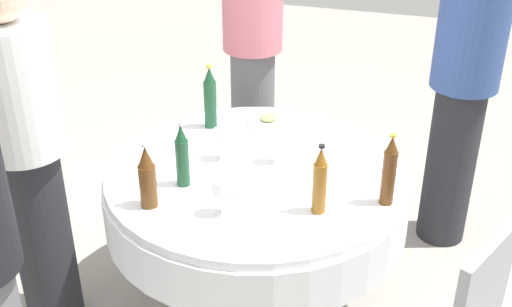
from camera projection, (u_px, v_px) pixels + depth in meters
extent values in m
plane|color=gray|center=(256.00, 298.00, 3.27)|extent=(10.00, 10.00, 0.00)
cylinder|color=white|center=(256.00, 174.00, 2.92)|extent=(1.33, 1.33, 0.04)
cylinder|color=white|center=(256.00, 198.00, 2.98)|extent=(1.36, 1.36, 0.22)
cylinder|color=slate|center=(256.00, 260.00, 3.15)|extent=(0.14, 0.14, 0.48)
cylinder|color=slate|center=(256.00, 296.00, 3.26)|extent=(0.56, 0.56, 0.03)
cylinder|color=#8C5619|center=(319.00, 188.00, 2.57)|extent=(0.06, 0.06, 0.22)
cone|color=#8C5619|center=(321.00, 156.00, 2.50)|extent=(0.05, 0.05, 0.07)
cylinder|color=black|center=(322.00, 146.00, 2.48)|extent=(0.03, 0.03, 0.01)
cylinder|color=#593314|center=(388.00, 178.00, 2.62)|extent=(0.06, 0.06, 0.24)
cone|color=#593314|center=(392.00, 144.00, 2.55)|extent=(0.05, 0.05, 0.07)
cylinder|color=gold|center=(393.00, 136.00, 2.53)|extent=(0.02, 0.02, 0.01)
cylinder|color=#194728|center=(183.00, 163.00, 2.75)|extent=(0.06, 0.06, 0.21)
cone|color=#194728|center=(181.00, 133.00, 2.69)|extent=(0.05, 0.05, 0.07)
cylinder|color=silver|center=(180.00, 124.00, 2.67)|extent=(0.02, 0.02, 0.01)
cylinder|color=#593314|center=(148.00, 186.00, 2.62)|extent=(0.07, 0.07, 0.18)
cone|color=#593314|center=(145.00, 156.00, 2.55)|extent=(0.06, 0.06, 0.09)
cylinder|color=silver|center=(144.00, 145.00, 2.53)|extent=(0.03, 0.03, 0.01)
cylinder|color=#194728|center=(210.00, 104.00, 3.23)|extent=(0.06, 0.06, 0.24)
cone|color=#194728|center=(209.00, 75.00, 3.15)|extent=(0.06, 0.06, 0.07)
cylinder|color=gold|center=(209.00, 66.00, 3.13)|extent=(0.03, 0.03, 0.01)
cylinder|color=white|center=(222.00, 158.00, 3.00)|extent=(0.06, 0.06, 0.00)
cylinder|color=white|center=(222.00, 150.00, 2.98)|extent=(0.01, 0.01, 0.08)
cylinder|color=white|center=(221.00, 136.00, 2.94)|extent=(0.07, 0.07, 0.06)
cylinder|color=gold|center=(221.00, 139.00, 2.95)|extent=(0.06, 0.06, 0.02)
cylinder|color=white|center=(221.00, 213.00, 2.61)|extent=(0.06, 0.06, 0.00)
cylinder|color=white|center=(221.00, 204.00, 2.59)|extent=(0.01, 0.01, 0.08)
cylinder|color=white|center=(221.00, 188.00, 2.55)|extent=(0.08, 0.08, 0.07)
cylinder|color=white|center=(276.00, 162.00, 2.97)|extent=(0.06, 0.06, 0.00)
cylinder|color=white|center=(276.00, 154.00, 2.95)|extent=(0.01, 0.01, 0.08)
cylinder|color=white|center=(276.00, 138.00, 2.91)|extent=(0.07, 0.07, 0.08)
cylinder|color=maroon|center=(276.00, 142.00, 2.92)|extent=(0.06, 0.06, 0.03)
cylinder|color=white|center=(255.00, 185.00, 2.78)|extent=(0.22, 0.22, 0.02)
cylinder|color=white|center=(268.00, 121.00, 3.32)|extent=(0.21, 0.21, 0.02)
ellipsoid|color=#8C9E59|center=(268.00, 118.00, 3.31)|extent=(0.09, 0.08, 0.02)
cube|color=silver|center=(169.00, 159.00, 2.99)|extent=(0.17, 0.09, 0.00)
cylinder|color=#26262B|center=(43.00, 237.00, 2.98)|extent=(0.26, 0.26, 0.88)
cylinder|color=white|center=(15.00, 90.00, 2.63)|extent=(0.34, 0.34, 0.55)
cylinder|color=#26262B|center=(450.00, 164.00, 3.53)|extent=(0.26, 0.26, 0.91)
cylinder|color=#334C8C|center=(473.00, 29.00, 3.16)|extent=(0.34, 0.34, 0.60)
cylinder|color=slate|center=(253.00, 120.00, 3.99)|extent=(0.26, 0.26, 0.91)
cylinder|color=#D8727F|center=(253.00, 1.00, 3.64)|extent=(0.34, 0.34, 0.56)
cube|color=#99999E|center=(483.00, 291.00, 2.32)|extent=(0.38, 0.20, 0.42)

